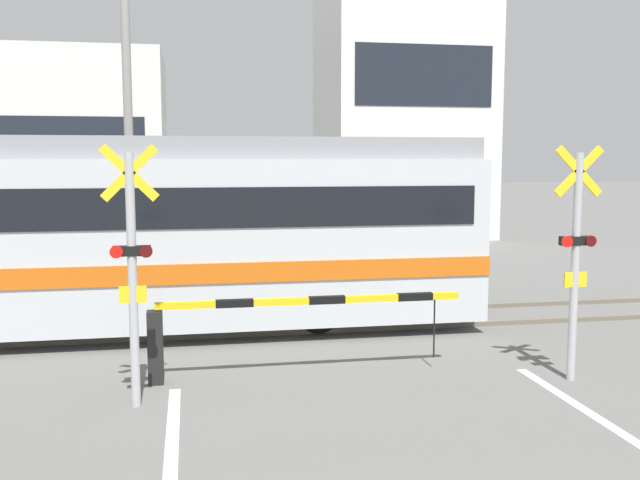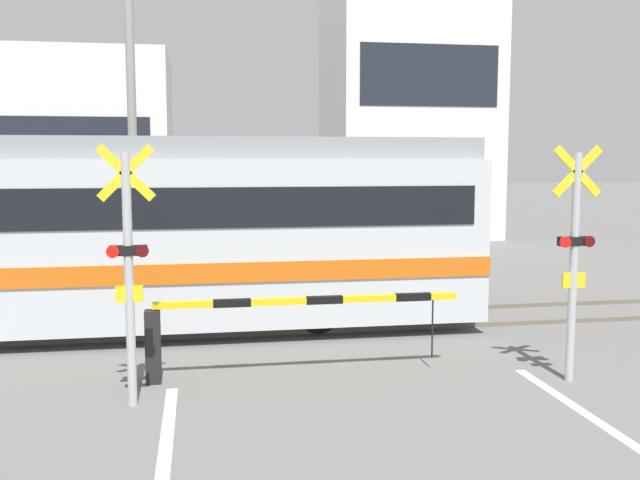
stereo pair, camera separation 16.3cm
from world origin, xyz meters
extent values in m
cube|color=#6B6051|center=(0.00, 9.61, 0.04)|extent=(50.00, 0.10, 0.08)
cube|color=#6B6051|center=(0.00, 11.05, 0.04)|extent=(50.00, 0.10, 0.08)
cube|color=silver|center=(-4.63, 10.33, 1.60)|extent=(14.81, 2.64, 2.74)
cube|color=gray|center=(-4.63, 10.33, 3.15)|extent=(14.66, 2.32, 0.36)
cube|color=orange|center=(-4.63, 10.33, 1.19)|extent=(14.82, 2.69, 0.32)
cube|color=black|center=(-4.63, 10.33, 2.22)|extent=(14.21, 2.68, 0.64)
cylinder|color=black|center=(-0.04, 9.61, 0.38)|extent=(0.76, 0.12, 0.76)
cylinder|color=black|center=(-0.04, 11.05, 0.38)|extent=(0.76, 0.12, 0.76)
cube|color=black|center=(-2.66, 7.30, 0.49)|extent=(0.20, 0.20, 0.98)
cube|color=yellow|center=(-0.56, 7.30, 1.05)|extent=(4.21, 0.09, 0.09)
cube|color=black|center=(-1.61, 7.30, 1.05)|extent=(0.50, 0.10, 0.10)
cube|color=black|center=(-0.35, 7.30, 1.05)|extent=(0.50, 0.10, 0.10)
cube|color=black|center=(0.92, 7.30, 1.05)|extent=(0.50, 0.10, 0.10)
cylinder|color=black|center=(1.21, 7.30, 0.58)|extent=(0.02, 0.02, 0.84)
cube|color=black|center=(2.66, 13.62, 0.49)|extent=(0.20, 0.20, 0.98)
cube|color=yellow|center=(0.56, 13.62, 1.05)|extent=(4.21, 0.09, 0.09)
cube|color=black|center=(1.61, 13.62, 1.05)|extent=(0.50, 0.10, 0.10)
cube|color=black|center=(0.35, 13.62, 1.05)|extent=(0.50, 0.10, 0.10)
cube|color=black|center=(-0.92, 13.62, 1.05)|extent=(0.50, 0.10, 0.10)
cylinder|color=black|center=(-1.21, 13.62, 0.58)|extent=(0.02, 0.02, 0.84)
cylinder|color=#B2B2B7|center=(-2.86, 6.46, 1.53)|extent=(0.11, 0.11, 3.06)
cube|color=yellow|center=(-2.86, 6.46, 2.82)|extent=(0.68, 0.04, 0.68)
cube|color=yellow|center=(-2.86, 6.46, 2.82)|extent=(0.68, 0.04, 0.68)
cube|color=black|center=(-2.86, 6.46, 1.90)|extent=(0.44, 0.12, 0.12)
cylinder|color=red|center=(-3.03, 6.38, 1.90)|extent=(0.15, 0.03, 0.15)
cylinder|color=#4C0C0C|center=(-2.69, 6.38, 1.90)|extent=(0.15, 0.03, 0.15)
cube|color=yellow|center=(-2.86, 6.44, 1.38)|extent=(0.32, 0.03, 0.20)
cylinder|color=#B2B2B7|center=(2.86, 6.46, 1.53)|extent=(0.11, 0.11, 3.06)
cube|color=yellow|center=(2.86, 6.46, 2.82)|extent=(0.68, 0.04, 0.68)
cube|color=yellow|center=(2.86, 6.46, 2.82)|extent=(0.68, 0.04, 0.68)
cube|color=black|center=(2.86, 6.46, 1.90)|extent=(0.44, 0.12, 0.12)
cylinder|color=red|center=(2.69, 6.38, 1.90)|extent=(0.15, 0.03, 0.15)
cylinder|color=#4C0C0C|center=(3.03, 6.38, 1.90)|extent=(0.15, 0.03, 0.15)
cube|color=yellow|center=(2.86, 6.44, 1.38)|extent=(0.32, 0.03, 0.20)
cylinder|color=#23232D|center=(-0.69, 16.92, 0.42)|extent=(0.13, 0.13, 0.83)
cylinder|color=#23232D|center=(-0.55, 16.92, 0.42)|extent=(0.13, 0.13, 0.83)
cube|color=#386647|center=(-0.62, 16.92, 1.16)|extent=(0.38, 0.22, 0.66)
sphere|color=tan|center=(-0.62, 16.92, 1.61)|extent=(0.23, 0.23, 0.23)
cube|color=white|center=(-6.42, 24.89, 3.33)|extent=(6.81, 5.67, 6.65)
cube|color=#1E232D|center=(-6.42, 22.04, 3.66)|extent=(5.72, 0.03, 1.33)
cube|color=white|center=(5.98, 24.89, 5.32)|extent=(5.94, 5.67, 10.64)
cube|color=#1E232D|center=(5.98, 22.04, 5.85)|extent=(4.99, 0.03, 2.13)
cylinder|color=gray|center=(-3.61, 16.12, 3.40)|extent=(0.22, 0.22, 6.81)
camera|label=1|loc=(-2.18, -2.15, 2.99)|focal=40.00mm
camera|label=2|loc=(-2.02, -2.18, 2.99)|focal=40.00mm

